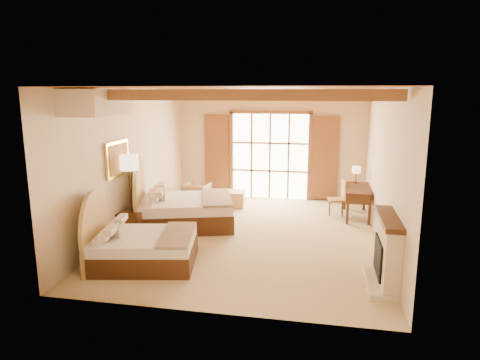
% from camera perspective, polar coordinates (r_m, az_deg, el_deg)
% --- Properties ---
extents(floor, '(7.00, 7.00, 0.00)m').
position_cam_1_polar(floor, '(9.61, 1.38, -7.31)').
color(floor, '#CFB98A').
rests_on(floor, ground).
extents(wall_back, '(5.50, 0.00, 5.50)m').
position_cam_1_polar(wall_back, '(12.65, 4.06, 4.72)').
color(wall_back, beige).
rests_on(wall_back, ground).
extents(wall_left, '(0.00, 7.00, 7.00)m').
position_cam_1_polar(wall_left, '(10.04, -14.26, 2.57)').
color(wall_left, beige).
rests_on(wall_left, ground).
extents(wall_right, '(0.00, 7.00, 7.00)m').
position_cam_1_polar(wall_right, '(9.18, 18.62, 1.49)').
color(wall_right, beige).
rests_on(wall_right, ground).
extents(ceiling, '(7.00, 7.00, 0.00)m').
position_cam_1_polar(ceiling, '(9.09, 1.48, 12.14)').
color(ceiling, '#B86B36').
rests_on(ceiling, ground).
extents(ceiling_beams, '(5.39, 4.60, 0.18)m').
position_cam_1_polar(ceiling_beams, '(9.09, 1.48, 11.38)').
color(ceiling_beams, olive).
rests_on(ceiling_beams, ceiling).
extents(french_doors, '(3.95, 0.08, 2.60)m').
position_cam_1_polar(french_doors, '(12.64, 4.00, 3.12)').
color(french_doors, white).
rests_on(french_doors, ground).
extents(fireplace, '(0.46, 1.40, 1.16)m').
position_cam_1_polar(fireplace, '(7.52, 18.88, -9.33)').
color(fireplace, beige).
rests_on(fireplace, ground).
extents(painting, '(0.06, 0.95, 0.75)m').
position_cam_1_polar(painting, '(9.33, -15.99, 2.74)').
color(painting, '#E3CE4C').
rests_on(painting, wall_left).
extents(canopy_valance, '(0.70, 1.40, 0.45)m').
position_cam_1_polar(canopy_valance, '(7.98, -18.57, 9.81)').
color(canopy_valance, '#F6E1C2').
rests_on(canopy_valance, ceiling).
extents(bed_near, '(2.10, 1.72, 1.22)m').
position_cam_1_polar(bed_near, '(8.19, -13.65, -8.34)').
color(bed_near, '#3F1C10').
rests_on(bed_near, floor).
extents(bed_far, '(2.65, 2.22, 1.45)m').
position_cam_1_polar(bed_far, '(10.25, -8.19, -3.64)').
color(bed_far, '#3F1C10').
rests_on(bed_far, floor).
extents(nightstand, '(0.49, 0.49, 0.59)m').
position_cam_1_polar(nightstand, '(9.61, -14.27, -5.84)').
color(nightstand, '#3F1C10').
rests_on(nightstand, floor).
extents(floor_lamp, '(0.39, 0.39, 1.82)m').
position_cam_1_polar(floor_lamp, '(9.36, -14.54, 1.60)').
color(floor_lamp, '#332117').
rests_on(floor_lamp, floor).
extents(armchair, '(0.71, 0.73, 0.63)m').
position_cam_1_polar(armchair, '(12.05, -5.80, -1.89)').
color(armchair, '#9F7C52').
rests_on(armchair, floor).
extents(ottoman, '(0.64, 0.64, 0.43)m').
position_cam_1_polar(ottoman, '(11.88, -0.84, -2.51)').
color(ottoman, tan).
rests_on(ottoman, floor).
extents(desk, '(0.64, 1.44, 0.77)m').
position_cam_1_polar(desk, '(11.24, 15.29, -2.72)').
color(desk, '#3F1C10').
rests_on(desk, floor).
extents(desk_chair, '(0.47, 0.47, 0.91)m').
position_cam_1_polar(desk_chair, '(11.32, 12.81, -3.16)').
color(desk_chair, '#A58238').
rests_on(desk_chair, floor).
extents(desk_lamp, '(0.22, 0.22, 0.44)m').
position_cam_1_polar(desk_lamp, '(11.64, 15.26, 1.23)').
color(desk_lamp, '#332117').
rests_on(desk_lamp, desk).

